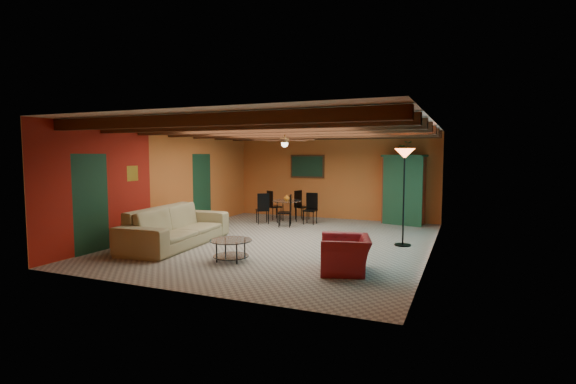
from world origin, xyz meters
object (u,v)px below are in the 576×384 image
at_px(sofa, 177,226).
at_px(coffee_table, 231,250).
at_px(potted_plant, 405,149).
at_px(vase, 287,189).
at_px(armoire, 404,191).
at_px(armchair, 345,254).
at_px(floor_lamp, 404,197).
at_px(dining_table, 287,207).

height_order(sofa, coffee_table, sofa).
bearing_deg(potted_plant, coffee_table, -112.90).
distance_m(sofa, vase, 4.10).
relative_size(coffee_table, armoire, 0.41).
relative_size(armchair, floor_lamp, 0.44).
relative_size(armoire, vase, 10.77).
distance_m(sofa, coffee_table, 2.02).
distance_m(dining_table, potted_plant, 3.84).
height_order(armoire, floor_lamp, floor_lamp).
distance_m(armchair, potted_plant, 5.99).
height_order(armchair, vase, vase).
distance_m(sofa, armchair, 4.14).
xyz_separation_m(armchair, vase, (-3.05, 4.61, 0.70)).
bearing_deg(sofa, armchair, -104.25).
distance_m(coffee_table, armoire, 6.31).
bearing_deg(armchair, sofa, -116.41).
relative_size(armoire, floor_lamp, 0.90).
height_order(coffee_table, dining_table, dining_table).
bearing_deg(floor_lamp, coffee_table, -136.78).
bearing_deg(dining_table, potted_plant, 18.20).
bearing_deg(floor_lamp, armoire, 97.63).
distance_m(coffee_table, floor_lamp, 4.01).
height_order(sofa, dining_table, dining_table).
height_order(armchair, floor_lamp, floor_lamp).
relative_size(armoire, potted_plant, 4.42).
bearing_deg(vase, armchair, -56.53).
bearing_deg(armchair, coffee_table, -104.63).
height_order(armchair, coffee_table, armchair).
relative_size(coffee_table, floor_lamp, 0.37).
relative_size(armchair, dining_table, 0.54).
xyz_separation_m(armchair, dining_table, (-3.05, 4.61, 0.15)).
distance_m(armchair, dining_table, 5.53).
bearing_deg(coffee_table, vase, 99.88).
xyz_separation_m(armoire, floor_lamp, (0.41, -3.09, 0.11)).
bearing_deg(coffee_table, sofa, 157.28).
xyz_separation_m(floor_lamp, vase, (-3.67, 2.02, -0.08)).
distance_m(potted_plant, vase, 3.63).
bearing_deg(armoire, dining_table, -149.26).
bearing_deg(armoire, floor_lamp, -69.83).
bearing_deg(armoire, potted_plant, 0.00).
bearing_deg(potted_plant, sofa, -130.62).
bearing_deg(coffee_table, potted_plant, 67.10).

